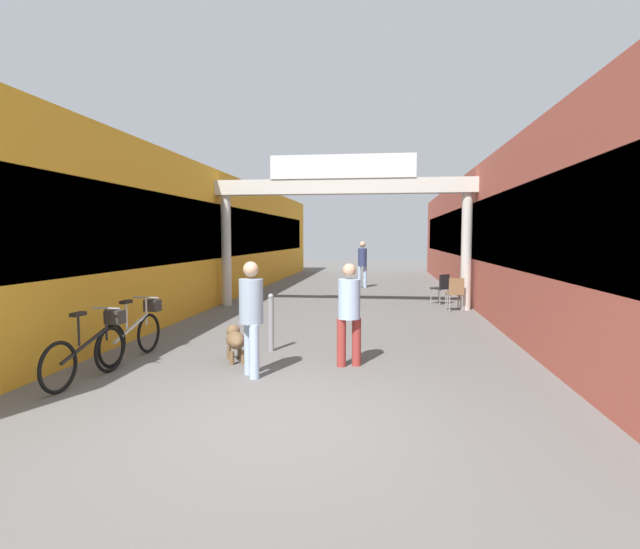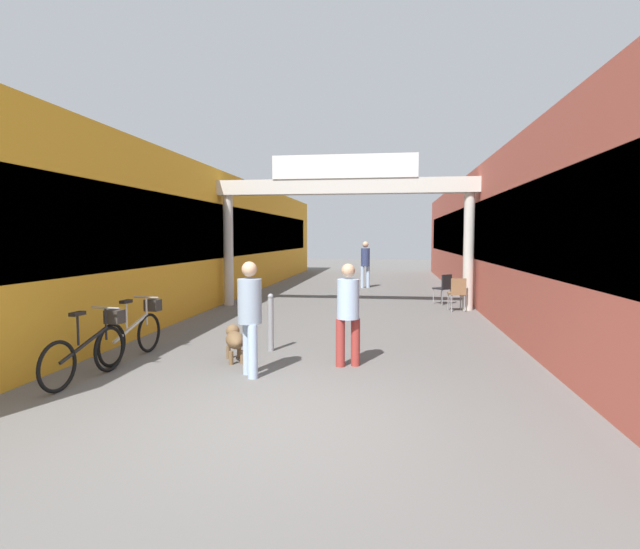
% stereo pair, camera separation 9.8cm
% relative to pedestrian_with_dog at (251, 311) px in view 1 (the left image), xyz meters
% --- Properties ---
extents(ground_plane, '(80.00, 80.00, 0.00)m').
position_rel_pedestrian_with_dog_xyz_m(ground_plane, '(0.70, -1.65, -0.93)').
color(ground_plane, '#605E5B').
extents(storefront_left, '(3.00, 26.00, 3.90)m').
position_rel_pedestrian_with_dog_xyz_m(storefront_left, '(-4.39, 9.35, 1.02)').
color(storefront_left, gold).
rests_on(storefront_left, ground_plane).
extents(storefront_right, '(3.00, 26.00, 3.90)m').
position_rel_pedestrian_with_dog_xyz_m(storefront_right, '(5.79, 9.35, 1.02)').
color(storefront_right, '#B25142').
rests_on(storefront_right, ground_plane).
extents(arcade_sign_gateway, '(7.40, 0.47, 4.21)m').
position_rel_pedestrian_with_dog_xyz_m(arcade_sign_gateway, '(0.70, 7.04, 2.07)').
color(arcade_sign_gateway, beige).
rests_on(arcade_sign_gateway, ground_plane).
extents(pedestrian_with_dog, '(0.47, 0.47, 1.64)m').
position_rel_pedestrian_with_dog_xyz_m(pedestrian_with_dog, '(0.00, 0.00, 0.00)').
color(pedestrian_with_dog, '#A5BFE0').
rests_on(pedestrian_with_dog, ground_plane).
extents(pedestrian_companion, '(0.44, 0.44, 1.58)m').
position_rel_pedestrian_with_dog_xyz_m(pedestrian_companion, '(1.33, 0.75, -0.04)').
color(pedestrian_companion, '#99332D').
rests_on(pedestrian_companion, ground_plane).
extents(pedestrian_carrying_crate, '(0.46, 0.46, 1.81)m').
position_rel_pedestrian_with_dog_xyz_m(pedestrian_carrying_crate, '(1.01, 12.67, 0.11)').
color(pedestrian_carrying_crate, '#A5BFE0').
rests_on(pedestrian_carrying_crate, ground_plane).
extents(dog_on_leash, '(0.54, 0.77, 0.54)m').
position_rel_pedestrian_with_dog_xyz_m(dog_on_leash, '(-0.50, 0.86, -0.59)').
color(dog_on_leash, brown).
rests_on(dog_on_leash, ground_plane).
extents(bicycle_black_nearest, '(0.46, 1.69, 0.98)m').
position_rel_pedestrian_with_dog_xyz_m(bicycle_black_nearest, '(-2.16, -0.45, -0.50)').
color(bicycle_black_nearest, black).
rests_on(bicycle_black_nearest, ground_plane).
extents(bicycle_silver_second, '(0.46, 1.69, 0.98)m').
position_rel_pedestrian_with_dog_xyz_m(bicycle_silver_second, '(-2.18, 0.82, -0.50)').
color(bicycle_silver_second, black).
rests_on(bicycle_silver_second, ground_plane).
extents(bollard_post_metal, '(0.10, 0.10, 1.00)m').
position_rel_pedestrian_with_dog_xyz_m(bollard_post_metal, '(-0.08, 1.58, -0.42)').
color(bollard_post_metal, gray).
rests_on(bollard_post_metal, ground_plane).
extents(cafe_chair_wood_nearer, '(0.46, 0.46, 0.89)m').
position_rel_pedestrian_with_dog_xyz_m(cafe_chair_wood_nearer, '(3.74, 6.77, -0.39)').
color(cafe_chair_wood_nearer, gray).
rests_on(cafe_chair_wood_nearer, ground_plane).
extents(cafe_chair_black_farther, '(0.56, 0.56, 0.89)m').
position_rel_pedestrian_with_dog_xyz_m(cafe_chair_black_farther, '(3.53, 8.10, -0.39)').
color(cafe_chair_black_farther, gray).
rests_on(cafe_chair_black_farther, ground_plane).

